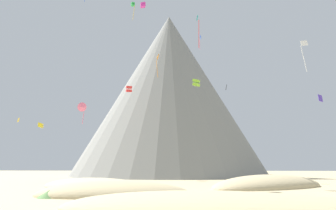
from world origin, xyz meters
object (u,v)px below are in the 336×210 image
object	(u,v)px
kite_lime_mid	(196,83)
kite_yellow_low	(41,125)
kite_indigo_mid	(320,98)
kite_white_mid	(304,48)
bush_far_right	(49,194)
kite_teal_mid	(198,27)
kite_green_high	(133,5)
kite_blue_high	(201,37)
rock_massif	(169,100)
kite_orange_mid	(157,57)
kite_rainbow_low	(82,107)
kite_magenta_high	(143,5)
kite_black_mid	(226,87)
kite_gold_low	(18,120)
kite_red_mid	(129,89)

from	to	relation	value
kite_lime_mid	kite_yellow_low	bearing A→B (deg)	126.67
kite_indigo_mid	kite_white_mid	xyz separation A→B (m)	(-5.79, -10.98, 5.65)
bush_far_right	kite_teal_mid	size ratio (longest dim) A/B	0.51
kite_green_high	kite_teal_mid	distance (m)	34.74
bush_far_right	kite_blue_high	world-z (taller)	kite_blue_high
kite_yellow_low	kite_lime_mid	distance (m)	34.83
rock_massif	kite_yellow_low	bearing A→B (deg)	-118.62
kite_teal_mid	kite_lime_mid	size ratio (longest dim) A/B	2.71
kite_green_high	kite_white_mid	distance (m)	42.88
kite_white_mid	kite_orange_mid	distance (m)	28.04
kite_indigo_mid	kite_lime_mid	xyz separation A→B (m)	(-22.16, 13.04, 6.48)
kite_rainbow_low	kite_indigo_mid	xyz separation A→B (m)	(39.14, 13.58, 3.45)
kite_magenta_high	rock_massif	bearing A→B (deg)	-18.59
kite_green_high	kite_black_mid	bearing A→B (deg)	145.13
kite_magenta_high	kite_orange_mid	xyz separation A→B (m)	(2.79, 1.67, -10.53)
kite_green_high	kite_teal_mid	world-z (taller)	kite_green_high
kite_orange_mid	kite_gold_low	size ratio (longest dim) A/B	7.15
kite_black_mid	kite_white_mid	bearing A→B (deg)	-106.35
kite_orange_mid	kite_yellow_low	bearing A→B (deg)	-100.69
kite_green_high	kite_yellow_low	world-z (taller)	kite_green_high
kite_indigo_mid	kite_orange_mid	size ratio (longest dim) A/B	0.28
kite_yellow_low	kite_gold_low	world-z (taller)	kite_yellow_low
kite_rainbow_low	kite_magenta_high	bearing A→B (deg)	28.22
rock_massif	kite_blue_high	size ratio (longest dim) A/B	17.53
kite_green_high	kite_rainbow_low	world-z (taller)	kite_green_high
kite_white_mid	kite_gold_low	size ratio (longest dim) A/B	7.16
kite_teal_mid	kite_white_mid	size ratio (longest dim) A/B	0.97
kite_green_high	kite_rainbow_low	xyz separation A→B (m)	(-2.46, -25.04, -28.61)
kite_blue_high	kite_white_mid	bearing A→B (deg)	-153.47
kite_yellow_low	kite_gold_low	size ratio (longest dim) A/B	1.76
kite_yellow_low	kite_red_mid	xyz separation A→B (m)	(15.18, 17.27, 11.44)
kite_blue_high	kite_indigo_mid	size ratio (longest dim) A/B	2.99
kite_black_mid	kite_magenta_high	size ratio (longest dim) A/B	0.96
rock_massif	kite_teal_mid	size ratio (longest dim) A/B	14.87
kite_white_mid	kite_magenta_high	world-z (taller)	kite_magenta_high
kite_orange_mid	kite_blue_high	bearing A→B (deg)	147.87
kite_rainbow_low	kite_white_mid	world-z (taller)	kite_white_mid
kite_teal_mid	kite_gold_low	xyz separation A→B (m)	(-31.94, 10.49, -12.04)
kite_indigo_mid	kite_red_mid	distance (m)	47.09
kite_magenta_high	bush_far_right	bearing A→B (deg)	153.01
kite_magenta_high	kite_orange_mid	size ratio (longest dim) A/B	0.24
kite_blue_high	kite_yellow_low	xyz separation A→B (m)	(-34.05, -11.60, -22.99)
kite_black_mid	kite_red_mid	distance (m)	27.09
kite_rainbow_low	kite_orange_mid	world-z (taller)	kite_orange_mid
kite_yellow_low	kite_red_mid	bearing A→B (deg)	-54.14
bush_far_right	kite_rainbow_low	distance (m)	17.64
kite_green_high	kite_white_mid	xyz separation A→B (m)	(30.89, -22.44, -19.51)
kite_indigo_mid	kite_magenta_high	xyz separation A→B (m)	(-32.65, 1.24, 19.88)
kite_teal_mid	kite_red_mid	xyz separation A→B (m)	(-17.86, 38.95, -0.23)
kite_blue_high	kite_indigo_mid	bearing A→B (deg)	-132.03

